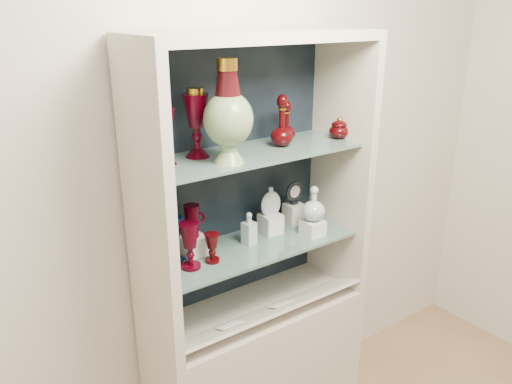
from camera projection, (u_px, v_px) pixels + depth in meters
wall_back at (227, 157)px, 2.21m from camera, size 3.50×0.02×2.80m
cabinet_base at (256, 373)px, 2.39m from camera, size 1.00×0.40×0.75m
cabinet_back_panel at (231, 175)px, 2.21m from camera, size 0.98×0.02×1.15m
cabinet_side_left at (148, 212)px, 1.81m from camera, size 0.04×0.40×1.15m
cabinet_side_right at (340, 167)px, 2.33m from camera, size 0.04×0.40×1.15m
cabinet_top_cap at (256, 36)px, 1.86m from camera, size 1.00×0.40×0.04m
shelf_lower at (253, 246)px, 2.18m from camera, size 0.92×0.34×0.01m
shelf_upper at (253, 153)px, 2.03m from camera, size 0.92×0.34×0.01m
label_ledge at (271, 311)px, 2.17m from camera, size 0.92×0.17×0.09m
label_card_0 at (281, 304)px, 2.19m from camera, size 0.10×0.06×0.03m
label_card_1 at (229, 325)px, 2.05m from camera, size 0.10×0.06×0.03m
pedestal_lamp_left at (164, 134)px, 1.83m from camera, size 0.11×0.11×0.23m
pedestal_lamp_right at (196, 123)px, 1.91m from camera, size 0.12×0.12×0.27m
enamel_urn at (228, 112)px, 1.82m from camera, size 0.22×0.22×0.38m
ruby_decanter_a at (282, 118)px, 2.07m from camera, size 0.11×0.11×0.25m
ruby_decanter_b at (287, 120)px, 2.17m from camera, size 0.10×0.10×0.19m
lidded_bowl at (339, 128)px, 2.22m from camera, size 0.11×0.11×0.10m
cobalt_goblet at (173, 240)px, 1.99m from camera, size 0.09×0.09×0.20m
ruby_goblet_tall at (190, 246)px, 1.95m from camera, size 0.10×0.10×0.19m
ruby_goblet_small at (212, 248)px, 2.01m from camera, size 0.08×0.08×0.12m
riser_ruby_pitcher at (193, 245)px, 2.08m from camera, size 0.10×0.10×0.08m
ruby_pitcher at (192, 221)px, 2.04m from camera, size 0.11×0.08×0.14m
clear_square_bottle at (249, 228)px, 2.16m from camera, size 0.06×0.06×0.15m
riser_flat_flask at (271, 223)px, 2.28m from camera, size 0.09×0.09×0.09m
flat_flask at (271, 200)px, 2.24m from camera, size 0.10×0.06×0.14m
riser_clear_round_decanter at (313, 228)px, 2.26m from camera, size 0.09×0.09×0.07m
clear_round_decanter at (314, 204)px, 2.22m from camera, size 0.13×0.13×0.16m
riser_cameo_medallion at (294, 214)px, 2.38m from camera, size 0.08×0.08×0.10m
cameo_medallion at (294, 192)px, 2.34m from camera, size 0.10×0.04×0.12m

